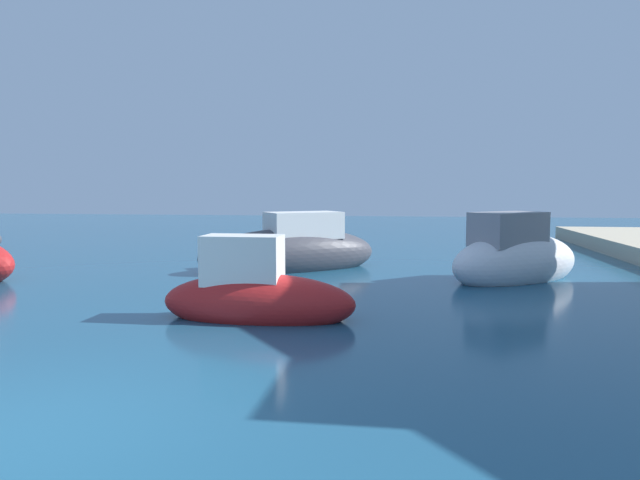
# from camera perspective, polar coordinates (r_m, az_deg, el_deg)

# --- Properties ---
(ground) EXTENTS (80.00, 80.00, 0.00)m
(ground) POSITION_cam_1_polar(r_m,az_deg,el_deg) (6.09, -28.85, -16.66)
(ground) COLOR #1E5170
(quay_promenade) EXTENTS (44.00, 32.00, 0.50)m
(quay_promenade) POSITION_cam_1_polar(r_m,az_deg,el_deg) (4.61, 18.85, -20.12)
(quay_promenade) COLOR beige
(quay_promenade) RESTS_ON ground
(moored_boat_2) EXTENTS (3.28, 1.11, 1.63)m
(moored_boat_2) POSITION_cam_1_polar(r_m,az_deg,el_deg) (9.80, -6.34, -5.45)
(moored_boat_2) COLOR #B21E1E
(moored_boat_2) RESTS_ON ground
(moored_boat_4) EXTENTS (4.02, 3.77, 1.95)m
(moored_boat_4) POSITION_cam_1_polar(r_m,az_deg,el_deg) (14.59, 18.60, -1.75)
(moored_boat_4) COLOR white
(moored_boat_4) RESTS_ON ground
(moored_boat_5) EXTENTS (5.05, 4.10, 1.86)m
(moored_boat_5) POSITION_cam_1_polar(r_m,az_deg,el_deg) (15.58, -2.82, -1.13)
(moored_boat_5) COLOR #3F3F47
(moored_boat_5) RESTS_ON ground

